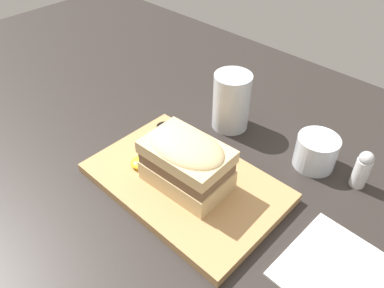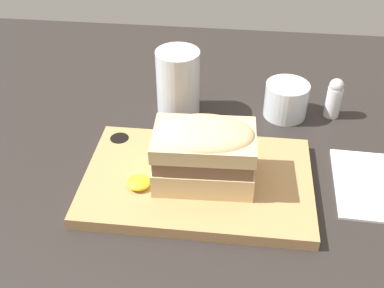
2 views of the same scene
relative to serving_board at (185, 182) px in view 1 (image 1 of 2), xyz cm
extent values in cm
cube|color=#282321|center=(-3.23, -2.40, -1.93)|extent=(194.76, 121.60, 2.00)
cube|color=tan|center=(0.09, -0.05, 0.00)|extent=(34.63, 22.44, 1.86)
cylinder|color=black|center=(-14.08, 8.03, 0.51)|extent=(3.14, 3.14, 0.93)
cube|color=#DBBC84|center=(0.98, -0.53, 2.86)|extent=(15.06, 10.11, 3.86)
cube|color=brown|center=(0.98, -0.53, 5.93)|extent=(14.46, 9.70, 2.29)
cube|color=#DBBC84|center=(0.98, -0.53, 8.23)|extent=(15.06, 10.11, 2.32)
ellipsoid|color=#DBBC84|center=(0.98, -0.53, 9.20)|extent=(14.76, 9.91, 3.47)
ellipsoid|color=gold|center=(-8.41, -3.32, 1.63)|extent=(3.54, 3.54, 1.42)
cylinder|color=silver|center=(-5.67, 19.88, 5.30)|extent=(7.88, 7.88, 12.47)
cylinder|color=silver|center=(-5.67, 19.88, 2.07)|extent=(6.93, 6.93, 5.61)
cylinder|color=silver|center=(14.08, 21.23, 2.30)|extent=(7.91, 7.91, 6.46)
cylinder|color=#33050F|center=(14.08, 21.23, 1.52)|extent=(7.12, 7.12, 4.51)
cube|color=white|center=(31.63, 2.67, -0.73)|extent=(21.57, 16.63, 0.40)
cylinder|color=white|center=(22.68, 21.95, 2.01)|extent=(2.79, 2.79, 5.89)
sphere|color=#B7B7BC|center=(22.68, 21.95, 5.44)|extent=(2.65, 2.65, 2.65)
camera|label=1|loc=(33.59, -33.62, 49.20)|focal=35.00mm
camera|label=2|loc=(5.52, -55.03, 49.34)|focal=45.00mm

